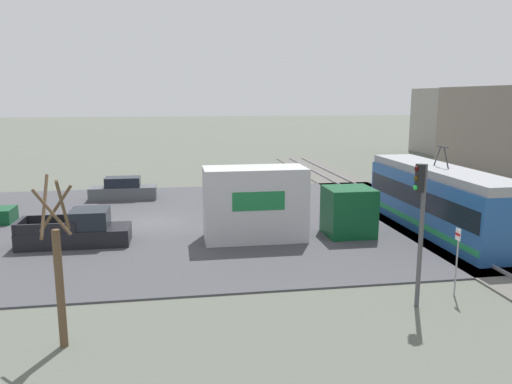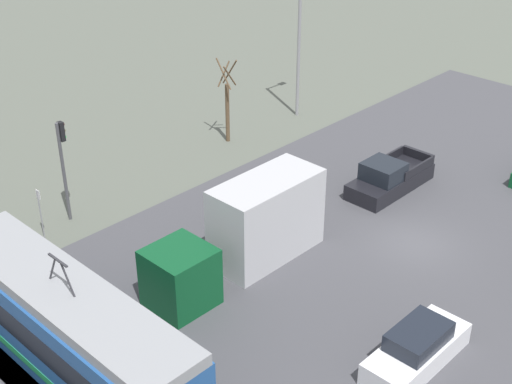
% 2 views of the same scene
% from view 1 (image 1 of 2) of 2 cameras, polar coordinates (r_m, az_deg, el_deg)
% --- Properties ---
extents(ground_plane, '(320.00, 320.00, 0.00)m').
position_cam_1_polar(ground_plane, '(29.87, -11.70, -3.56)').
color(ground_plane, '#565B51').
extents(road_surface, '(22.76, 45.07, 0.08)m').
position_cam_1_polar(road_surface, '(29.86, -11.70, -3.49)').
color(road_surface, '#424247').
rests_on(road_surface, ground).
extents(rail_bed, '(57.43, 4.40, 0.22)m').
position_cam_1_polar(rail_bed, '(32.98, 16.29, -2.33)').
color(rail_bed, '#5B5954').
rests_on(rail_bed, ground).
extents(light_rail_tram, '(12.13, 2.78, 4.64)m').
position_cam_1_polar(light_rail_tram, '(28.86, 20.15, -0.88)').
color(light_rail_tram, '#235193').
rests_on(light_rail_tram, ground).
extents(box_truck, '(2.40, 8.83, 3.73)m').
position_cam_1_polar(box_truck, '(25.70, 2.54, -1.56)').
color(box_truck, '#0C4723').
rests_on(box_truck, ground).
extents(pickup_truck, '(2.05, 5.31, 1.76)m').
position_cam_1_polar(pickup_truck, '(26.37, -19.73, -4.25)').
color(pickup_truck, black).
rests_on(pickup_truck, ground).
extents(sedan_car_0, '(1.74, 4.66, 1.58)m').
position_cam_1_polar(sedan_car_0, '(34.43, -0.04, -0.18)').
color(sedan_car_0, silver).
rests_on(sedan_car_0, ground).
extents(sedan_car_2, '(1.72, 4.65, 1.60)m').
position_cam_1_polar(sedan_car_2, '(36.89, -14.94, 0.21)').
color(sedan_car_2, '#4C5156').
rests_on(sedan_car_2, ground).
extents(traffic_light_pole, '(0.28, 0.47, 5.10)m').
position_cam_1_polar(traffic_light_pole, '(17.99, 18.25, -2.59)').
color(traffic_light_pole, '#47474C').
rests_on(traffic_light_pole, ground).
extents(street_tree, '(1.21, 1.00, 5.12)m').
position_cam_1_polar(street_tree, '(15.71, -21.63, -8.48)').
color(street_tree, brown).
rests_on(street_tree, ground).
extents(no_parking_sign, '(0.32, 0.08, 2.59)m').
position_cam_1_polar(no_parking_sign, '(19.94, 21.99, -6.76)').
color(no_parking_sign, gray).
rests_on(no_parking_sign, ground).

